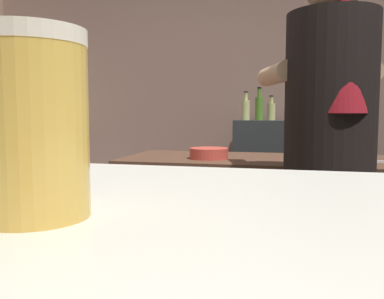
% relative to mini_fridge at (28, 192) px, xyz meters
% --- Properties ---
extents(wall_back, '(5.20, 0.10, 2.70)m').
position_rel_mini_fridge_xyz_m(wall_back, '(2.06, 0.45, 0.87)').
color(wall_back, '#997567').
rests_on(wall_back, ground).
extents(prep_counter, '(2.10, 0.60, 0.94)m').
position_rel_mini_fridge_xyz_m(prep_counter, '(2.41, -0.96, -0.02)').
color(prep_counter, brown).
rests_on(prep_counter, ground).
extents(back_shelf, '(0.86, 0.36, 1.11)m').
position_rel_mini_fridge_xyz_m(back_shelf, '(2.21, 0.17, 0.07)').
color(back_shelf, '#313638').
rests_on(back_shelf, ground).
extents(mini_fridge, '(0.58, 0.58, 0.97)m').
position_rel_mini_fridge_xyz_m(mini_fridge, '(0.00, 0.00, 0.00)').
color(mini_fridge, white).
rests_on(mini_fridge, ground).
extents(bartender, '(0.50, 0.55, 1.76)m').
position_rel_mini_fridge_xyz_m(bartender, '(2.35, -1.41, 0.54)').
color(bartender, '#2F342E').
rests_on(bartender, ground).
extents(mixing_bowl, '(0.19, 0.19, 0.05)m').
position_rel_mini_fridge_xyz_m(mixing_bowl, '(1.81, -1.04, 0.48)').
color(mixing_bowl, '#D4483D').
rests_on(mixing_bowl, prep_counter).
extents(chefs_knife, '(0.24, 0.09, 0.01)m').
position_rel_mini_fridge_xyz_m(chefs_knife, '(2.63, -1.01, 0.46)').
color(chefs_knife, silver).
rests_on(chefs_knife, prep_counter).
extents(pint_glass_near, '(0.07, 0.07, 0.13)m').
position_rel_mini_fridge_xyz_m(pint_glass_near, '(2.04, -2.81, 0.68)').
color(pint_glass_near, '#E4B34C').
rests_on(pint_glass_near, bar_counter).
extents(bottle_hot_sauce, '(0.06, 0.06, 0.25)m').
position_rel_mini_fridge_xyz_m(bottle_hot_sauce, '(1.96, 0.11, 0.72)').
color(bottle_hot_sauce, '#528A2C').
rests_on(bottle_hot_sauce, back_shelf).
extents(bottle_vinegar, '(0.06, 0.06, 0.19)m').
position_rel_mini_fridge_xyz_m(bottle_vinegar, '(2.05, 0.18, 0.70)').
color(bottle_vinegar, '#CBC87D').
rests_on(bottle_vinegar, back_shelf).
extents(bottle_soy, '(0.06, 0.06, 0.22)m').
position_rel_mini_fridge_xyz_m(bottle_soy, '(1.86, 0.11, 0.71)').
color(bottle_soy, '#D1D388').
rests_on(bottle_soy, back_shelf).
extents(bottle_olive_oil, '(0.07, 0.07, 0.24)m').
position_rel_mini_fridge_xyz_m(bottle_olive_oil, '(2.40, 0.17, 0.72)').
color(bottle_olive_oil, black).
rests_on(bottle_olive_oil, back_shelf).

